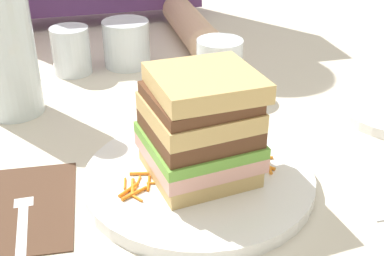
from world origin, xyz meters
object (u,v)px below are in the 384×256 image
Objects in this scene: water_bottle at (2,33)px; empty_tumbler_1 at (71,51)px; sandwich at (200,126)px; fork at (22,218)px; empty_tumbler_0 at (127,43)px; main_plate at (199,178)px; napkin_dark at (23,207)px; knife at (339,170)px; juice_glass at (219,70)px.

water_bottle is 0.17m from empty_tumbler_1.
water_bottle is (-0.21, 0.24, 0.04)m from sandwich.
fork is 0.43m from empty_tumbler_0.
main_plate reaches higher than napkin_dark.
knife is at bearing -52.96° from empty_tumbler_1.
fork is at bearing -100.33° from empty_tumbler_1.
empty_tumbler_1 reaches higher than napkin_dark.
water_bottle reaches higher than empty_tumbler_0.
napkin_dark is 0.36m from knife.
water_bottle is at bearing 93.77° from fork.
napkin_dark is (-0.19, 0.00, -0.07)m from sandwich.
sandwich is 0.38m from empty_tumbler_1.
napkin_dark is 0.59× the size of water_bottle.
sandwich is at bearing -71.59° from empty_tumbler_1.
juice_glass reaches higher than empty_tumbler_0.
empty_tumbler_0 is at bearing 129.66° from juice_glass.
main_plate is at bearing -112.20° from juice_glass.
water_bottle is at bearing 131.20° from sandwich.
empty_tumbler_0 is (-0.19, 0.39, 0.04)m from knife.
main_plate reaches higher than knife.
fork is at bearing -112.45° from empty_tumbler_0.
napkin_dark is at bearing -100.95° from empty_tumbler_1.
water_bottle is at bearing 131.10° from main_plate.
water_bottle is (-0.02, 0.26, 0.11)m from fork.
knife is 0.46m from water_bottle.
knife is 0.48m from empty_tumbler_1.
water_bottle is (-0.30, 0.01, 0.08)m from juice_glass.
water_bottle is 3.36× the size of empty_tumbler_1.
napkin_dark and knife have the same top height.
juice_glass is (-0.07, 0.24, 0.04)m from knife.
water_bottle is 0.24m from empty_tumbler_0.
empty_tumbler_1 is (0.07, 0.36, 0.04)m from napkin_dark.
knife is at bearing 0.55° from fork.
empty_tumbler_1 reaches higher than fork.
knife is (0.36, 0.00, -0.00)m from fork.
main_plate is 0.25m from juice_glass.
main_plate is 0.33m from water_bottle.
sandwich is 1.64× the size of empty_tumbler_1.
napkin_dark is at bearing -141.43° from juice_glass.
main_plate is at bearing -48.90° from water_bottle.
knife is 0.26m from juice_glass.
knife is at bearing -34.17° from water_bottle.
knife is at bearing -63.65° from empty_tumbler_0.
napkin_dark is at bearing 179.12° from main_plate.
water_bottle is at bearing 178.43° from juice_glass.
water_bottle is (-0.37, 0.25, 0.11)m from knife.
water_bottle is 3.30× the size of empty_tumbler_0.
empty_tumbler_1 is (0.07, 0.38, 0.03)m from fork.
juice_glass is (0.09, 0.23, 0.03)m from main_plate.
main_plate is 1.54× the size of fork.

